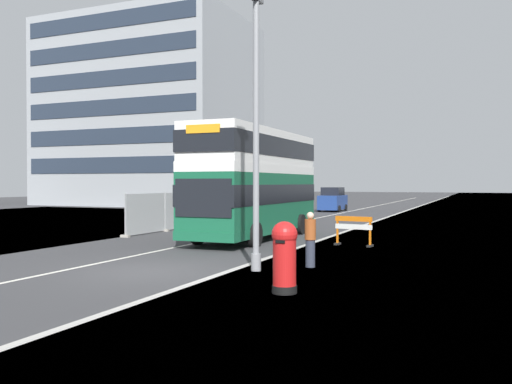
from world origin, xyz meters
name	(u,v)px	position (x,y,z in m)	size (l,w,h in m)	color
ground	(169,273)	(0.55, 0.16, -0.05)	(140.00, 280.00, 0.10)	#38383A
double_decker_bus	(255,181)	(-0.82, 9.67, 2.62)	(2.91, 10.12, 4.93)	#145638
lamppost_foreground	(256,141)	(2.82, 1.25, 3.77)	(0.29, 0.70, 8.01)	gray
red_pillar_postbox	(284,254)	(4.68, -1.42, 0.91)	(0.61, 0.61, 1.67)	black
roadworks_barrier	(354,227)	(4.01, 8.57, 0.75)	(1.60, 0.69, 1.20)	orange
construction_site_fence	(210,208)	(-6.62, 16.24, 1.00)	(0.44, 17.20, 2.08)	#A8AAAD
car_oncoming_near	(286,204)	(-4.64, 24.45, 0.99)	(2.00, 4.35, 2.11)	black
car_receding_mid	(333,200)	(-3.81, 34.36, 1.01)	(1.97, 3.92, 2.16)	navy
bare_tree_far_verge_near	(273,187)	(-11.38, 38.87, 2.12)	(2.38, 2.02, 4.27)	#4C3D2D
bare_tree_far_verge_mid	(264,187)	(-13.36, 41.26, 2.13)	(2.18, 2.56, 4.55)	#4C3D2D
pedestrian_at_kerb	(310,239)	(4.07, 2.53, 0.84)	(0.34, 0.34, 1.68)	#2D3342
backdrop_office_block	(151,115)	(-28.25, 41.84, 10.75)	(22.90, 16.10, 21.49)	gray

